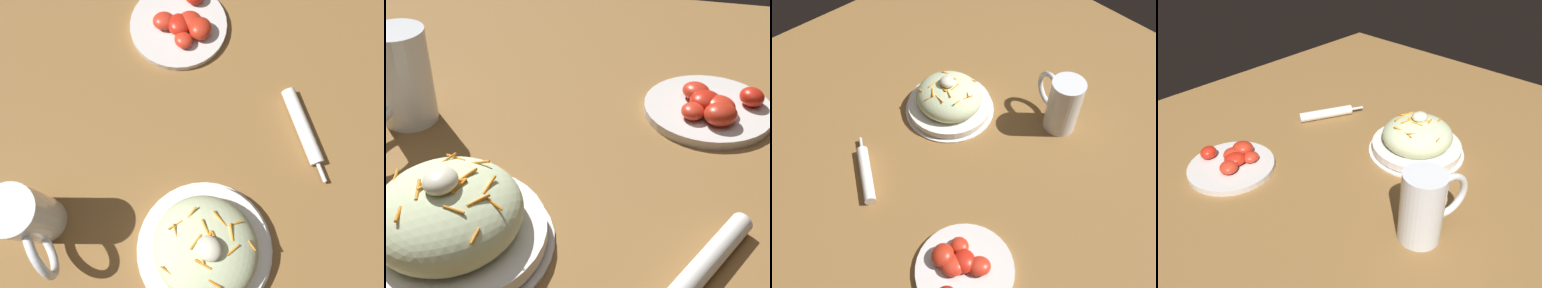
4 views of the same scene
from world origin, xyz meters
The scene contains 5 objects.
ground_plane centered at (0.00, 0.00, 0.00)m, with size 1.43×1.43×0.00m, color olive.
salad_plate centered at (0.12, -0.02, 0.04)m, with size 0.23×0.23×0.11m.
beer_mug centered at (-0.11, -0.19, 0.07)m, with size 0.15×0.08×0.15m.
napkin_roll centered at (0.08, 0.27, 0.01)m, with size 0.17×0.10×0.03m.
tomato_plate centered at (-0.23, 0.25, 0.01)m, with size 0.20×0.20×0.04m.
Camera 3 is at (-0.46, 0.45, 0.80)m, focal length 38.34 mm.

